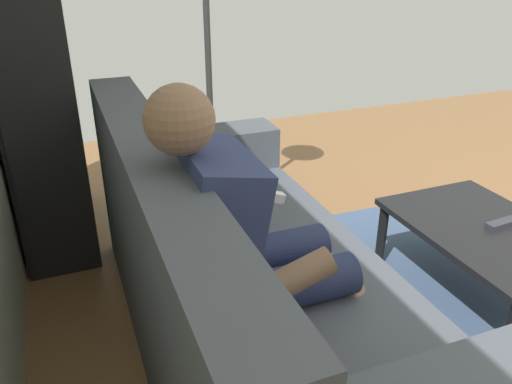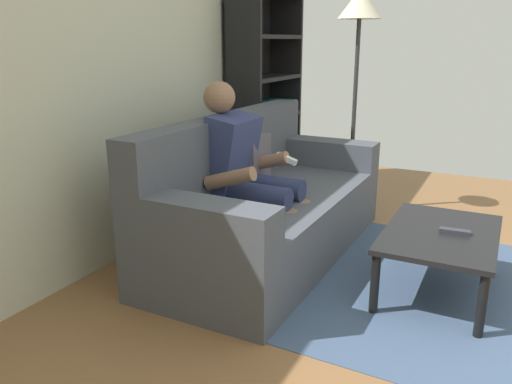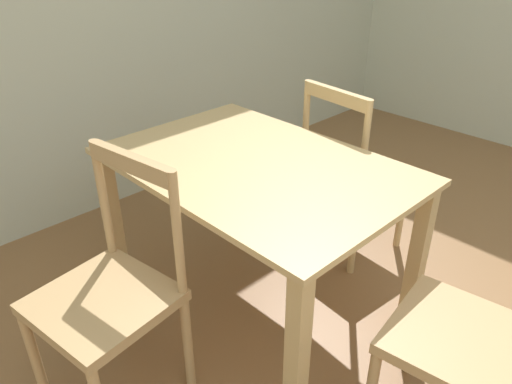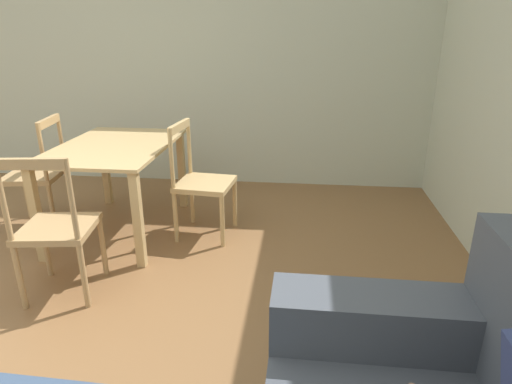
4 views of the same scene
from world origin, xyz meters
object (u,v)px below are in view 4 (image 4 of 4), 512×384
at_px(dining_table, 115,159).
at_px(dining_chair_facing_couch, 56,229).
at_px(dining_chair_near_wall, 201,182).
at_px(dining_chair_by_doorway, 37,175).

xyz_separation_m(dining_table, dining_chair_facing_couch, (0.95, 0.00, -0.17)).
xyz_separation_m(dining_chair_near_wall, dining_chair_by_doorway, (-0.00, -1.38, 0.01)).
distance_m(dining_chair_near_wall, dining_chair_by_doorway, 1.38).
relative_size(dining_chair_near_wall, dining_chair_by_doorway, 0.99).
xyz_separation_m(dining_chair_facing_couch, dining_chair_by_doorway, (-0.95, -0.70, 0.01)).
bearing_deg(dining_chair_facing_couch, dining_chair_near_wall, 144.20).
bearing_deg(dining_table, dining_chair_facing_couch, 0.26).
height_order(dining_chair_near_wall, dining_chair_facing_couch, dining_chair_facing_couch).
xyz_separation_m(dining_table, dining_chair_by_doorway, (-0.00, -0.69, -0.16)).
relative_size(dining_table, dining_chair_near_wall, 1.35).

